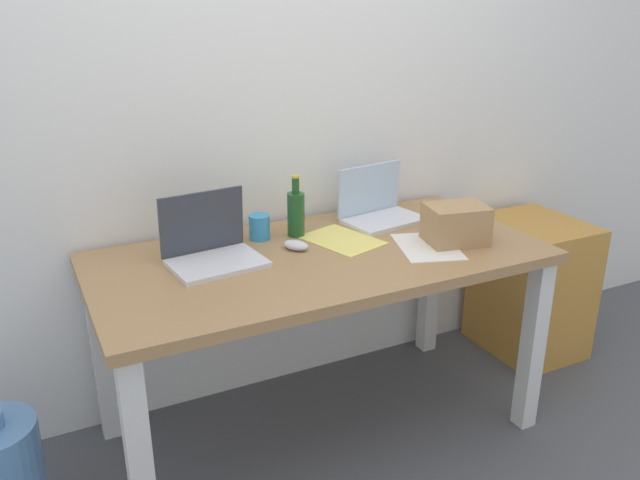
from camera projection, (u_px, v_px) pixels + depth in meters
ground_plane at (320, 428)px, 2.58m from camera, size 8.00×8.00×0.00m
back_wall at (268, 86)px, 2.51m from camera, size 5.20×0.08×2.60m
desk at (320, 278)px, 2.35m from camera, size 1.63×0.80×0.76m
laptop_left at (212, 249)px, 2.22m from camera, size 0.33×0.27×0.24m
laptop_right at (379, 209)px, 2.64m from camera, size 0.35×0.26×0.22m
beer_bottle at (296, 213)px, 2.46m from camera, size 0.07×0.07×0.24m
computer_mouse at (296, 245)px, 2.34m from camera, size 0.11×0.12×0.03m
cardboard_box at (456, 224)px, 2.39m from camera, size 0.25×0.21×0.14m
coffee_mug at (259, 227)px, 2.44m from camera, size 0.08×0.08×0.09m
paper_sheet_front_right at (427, 247)px, 2.37m from camera, size 0.29×0.35×0.00m
paper_sheet_near_back at (342, 240)px, 2.44m from camera, size 0.29×0.34×0.00m
filing_cabinet at (531, 286)px, 3.09m from camera, size 0.40×0.48×0.65m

